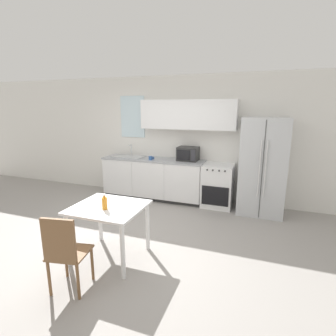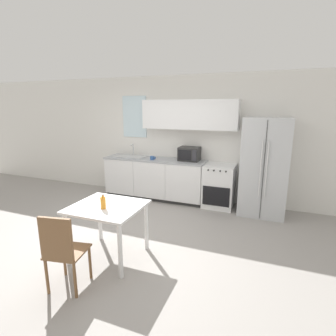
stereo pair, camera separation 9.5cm
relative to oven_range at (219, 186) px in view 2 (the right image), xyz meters
The scene contains 11 objects.
ground_plane 2.10m from the oven_range, 117.85° to the right, with size 12.00×12.00×0.00m, color gray.
wall_back 1.40m from the oven_range, 162.51° to the left, with size 12.00×0.38×2.70m.
kitchen_counter 1.46m from the oven_range, behind, with size 2.30×0.61×0.91m.
oven_range is the anchor object (origin of this frame).
refrigerator 0.97m from the oven_range, ahead, with size 0.84×0.74×1.85m.
kitchen_sink 2.13m from the oven_range, behind, with size 0.73×0.42×0.27m.
microwave 0.92m from the oven_range, behind, with size 0.44×0.35×0.29m.
coffee_mug 1.54m from the oven_range, behind, with size 0.12×0.09×0.08m.
dining_table 2.67m from the oven_range, 113.44° to the right, with size 0.92×0.84×0.75m.
dining_chair_near 3.42m from the oven_range, 109.00° to the right, with size 0.47×0.47×0.93m.
drink_bottle 2.78m from the oven_range, 112.26° to the right, with size 0.07×0.07×0.21m.
Camera 2 is at (1.86, -3.40, 2.04)m, focal length 28.00 mm.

